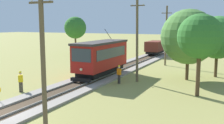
# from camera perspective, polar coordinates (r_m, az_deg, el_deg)

# --- Properties ---
(rail_right) EXTENTS (0.07, 120.00, 0.14)m
(rail_right) POSITION_cam_1_polar(r_m,az_deg,el_deg) (16.84, -22.31, -10.85)
(rail_right) COLOR gray
(rail_right) RESTS_ON track_ballast
(red_tram) EXTENTS (2.60, 8.54, 4.79)m
(red_tram) POSITION_cam_1_polar(r_m,az_deg,el_deg) (27.39, -2.37, 1.20)
(red_tram) COLOR maroon
(red_tram) RESTS_ON rail_right
(freight_car) EXTENTS (2.40, 5.20, 2.31)m
(freight_car) POSITION_cam_1_polar(r_m,az_deg,el_deg) (46.51, 9.53, 3.26)
(freight_car) COLOR maroon
(freight_car) RESTS_ON rail_right
(utility_pole_foreground) EXTENTS (1.40, 0.24, 7.55)m
(utility_pole_foreground) POSITION_cam_1_polar(r_m,az_deg,el_deg) (13.07, -15.02, 0.43)
(utility_pole_foreground) COLOR brown
(utility_pole_foreground) RESTS_ON ground
(utility_pole_near_tram) EXTENTS (1.40, 0.52, 8.35)m
(utility_pole_near_tram) POSITION_cam_1_polar(r_m,az_deg,el_deg) (24.83, 5.58, 5.24)
(utility_pole_near_tram) COLOR brown
(utility_pole_near_tram) RESTS_ON ground
(utility_pole_mid) EXTENTS (1.40, 0.42, 8.06)m
(utility_pole_mid) POSITION_cam_1_polar(r_m,az_deg,el_deg) (35.83, 11.88, 5.82)
(utility_pole_mid) COLOR brown
(utility_pole_mid) RESTS_ON ground
(utility_pole_far) EXTENTS (1.40, 0.35, 7.08)m
(utility_pole_far) POSITION_cam_1_polar(r_m,az_deg,el_deg) (50.47, 15.90, 5.81)
(utility_pole_far) COLOR brown
(utility_pole_far) RESTS_ON ground
(track_worker) EXTENTS (0.43, 0.44, 1.78)m
(track_worker) POSITION_cam_1_polar(r_m,az_deg,el_deg) (22.73, -19.57, -3.87)
(track_worker) COLOR #38332D
(track_worker) RESTS_ON ground
(second_worker) EXTENTS (0.43, 0.34, 1.78)m
(second_worker) POSITION_cam_1_polar(r_m,az_deg,el_deg) (24.46, 1.57, -2.53)
(second_worker) COLOR #38332D
(second_worker) RESTS_ON ground
(tree_left_near) EXTENTS (3.45, 3.45, 6.43)m
(tree_left_near) POSITION_cam_1_polar(r_m,az_deg,el_deg) (20.87, 18.89, 5.35)
(tree_left_near) COLOR #4C3823
(tree_left_near) RESTS_ON ground
(tree_right_near) EXTENTS (4.06, 4.06, 7.01)m
(tree_right_near) POSITION_cam_1_polar(r_m,az_deg,el_deg) (48.47, -8.14, 7.52)
(tree_right_near) COLOR #4C3823
(tree_right_near) RESTS_ON ground
(tree_left_far) EXTENTS (5.50, 5.50, 7.12)m
(tree_left_far) POSITION_cam_1_polar(r_m,az_deg,el_deg) (26.81, 16.58, 5.37)
(tree_left_far) COLOR #4C3823
(tree_left_far) RESTS_ON ground
(tree_right_far) EXTENTS (4.50, 4.50, 6.48)m
(tree_right_far) POSITION_cam_1_polar(r_m,az_deg,el_deg) (29.33, 22.34, 5.04)
(tree_right_far) COLOR #4C3823
(tree_right_far) RESTS_ON ground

